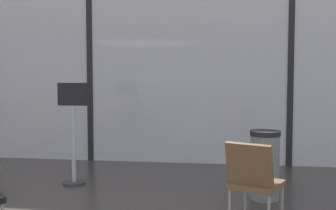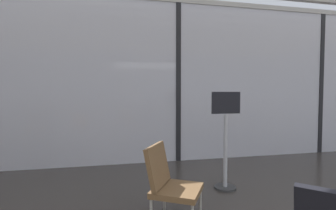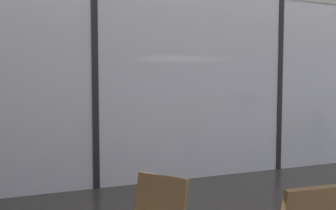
# 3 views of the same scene
# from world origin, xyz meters

# --- Properties ---
(glass_curtain_wall) EXTENTS (14.00, 0.08, 3.27)m
(glass_curtain_wall) POSITION_xyz_m (0.00, 5.20, 1.63)
(glass_curtain_wall) COLOR silver
(glass_curtain_wall) RESTS_ON ground
(window_mullion_1) EXTENTS (0.10, 0.12, 3.27)m
(window_mullion_1) POSITION_xyz_m (0.00, 5.20, 1.63)
(window_mullion_1) COLOR black
(window_mullion_1) RESTS_ON ground
(window_mullion_2) EXTENTS (0.10, 0.12, 3.27)m
(window_mullion_2) POSITION_xyz_m (3.50, 5.20, 1.63)
(window_mullion_2) COLOR black
(window_mullion_2) RESTS_ON ground
(parked_airplane) EXTENTS (14.23, 4.14, 4.14)m
(parked_airplane) POSITION_xyz_m (-0.64, 9.67, 2.07)
(parked_airplane) COLOR silver
(parked_airplane) RESTS_ON ground
(lounge_chair_5) EXTENTS (0.66, 0.68, 0.87)m
(lounge_chair_5) POSITION_xyz_m (2.72, 2.23, 0.49)
(lounge_chair_5) COLOR brown
(lounge_chair_5) RESTS_ON ground
(trash_bin) EXTENTS (0.38, 0.38, 0.86)m
(trash_bin) POSITION_xyz_m (2.92, 3.15, 0.43)
(trash_bin) COLOR slate
(trash_bin) RESTS_ON ground
(info_sign) EXTENTS (0.44, 0.32, 1.44)m
(info_sign) POSITION_xyz_m (0.29, 3.53, 0.68)
(info_sign) COLOR #333333
(info_sign) RESTS_ON ground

